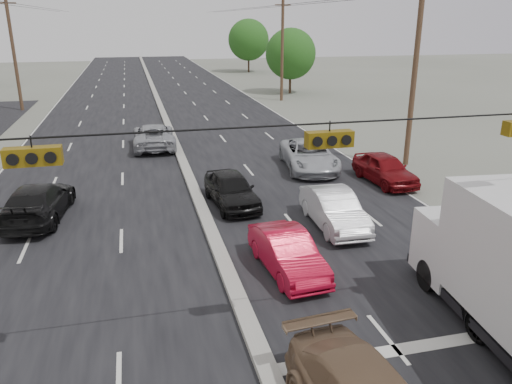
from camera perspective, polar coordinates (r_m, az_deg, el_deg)
The scene contains 16 objects.
ground at distance 12.93m, azimuth 0.63°, elevation -18.58°, with size 200.00×200.00×0.00m, color #606356.
road_surface at distance 40.76m, azimuth -10.10°, elevation 7.59°, with size 20.00×160.00×0.02m, color black.
center_median at distance 40.74m, azimuth -10.11°, elevation 7.73°, with size 0.50×160.00×0.20m, color gray.
utility_pole_left_c at distance 50.96m, azimuth -25.94°, elevation 14.08°, with size 1.60×0.30×10.00m.
utility_pole_right_b at distance 29.26m, azimuth 17.66°, elevation 12.72°, with size 1.60×0.30×10.00m.
utility_pole_right_c at distance 52.21m, azimuth 3.02°, elevation 15.96°, with size 1.60×0.30×10.00m.
traffic_signals at distance 10.95m, azimuth 7.88°, elevation 6.20°, with size 25.00×0.30×0.54m.
tree_right_mid at distance 57.77m, azimuth 3.98°, elevation 15.47°, with size 5.60×5.60×7.14m.
tree_right_far at distance 82.09m, azimuth -0.86°, elevation 17.00°, with size 6.40×6.40×8.16m.
red_sedan at distance 16.47m, azimuth 3.61°, elevation -6.98°, with size 1.44×4.12×1.36m, color #B70B27.
queue_car_a at distance 22.23m, azimuth -2.83°, elevation 0.28°, with size 1.77×4.41×1.50m, color black.
queue_car_b at distance 20.15m, azimuth 8.90°, elevation -2.00°, with size 1.56×4.47×1.47m, color silver.
queue_car_c at distance 27.86m, azimuth 6.07°, elevation 4.16°, with size 2.61×5.65×1.57m, color #ACB0B4.
queue_car_e at distance 26.14m, azimuth 14.51°, elevation 2.57°, with size 1.77×4.39×1.50m, color maroon.
oncoming_near at distance 22.54m, azimuth -23.63°, elevation -1.07°, with size 2.13×5.23×1.52m, color black.
oncoming_far at distance 33.17m, azimuth -11.60°, elevation 6.27°, with size 2.59×5.61×1.56m, color #9A9CA1.
Camera 1 is at (-2.59, -9.91, 7.89)m, focal length 35.00 mm.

